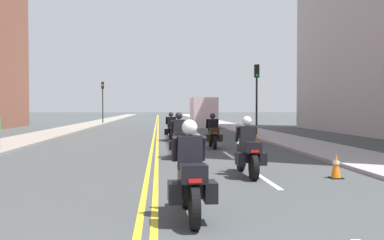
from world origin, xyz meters
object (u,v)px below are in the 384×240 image
Objects in this scene: traffic_light_near at (257,87)px; traffic_cone_1 at (336,166)px; traffic_cone_0 at (256,137)px; motorcycle_3 at (213,134)px; parked_truck at (203,114)px; motorcycle_1 at (248,152)px; traffic_light_far at (103,95)px; motorcycle_0 at (190,179)px; motorcycle_2 at (179,140)px; motorcycle_4 at (171,129)px.

traffic_cone_1 is at bearing -95.39° from traffic_light_near.
motorcycle_3 is at bearing -140.16° from traffic_cone_0.
traffic_cone_1 is at bearing -89.33° from parked_truck.
traffic_light_near reaches higher than parked_truck.
motorcycle_1 is 2.30m from traffic_cone_1.
motorcycle_3 is 0.45× the size of traffic_light_far.
motorcycle_0 is at bearing -106.96° from traffic_cone_0.
motorcycle_0 is 12.55m from motorcycle_3.
traffic_cone_1 is 0.14× the size of traffic_light_near.
traffic_light_far is (-11.03, 39.24, 3.01)m from traffic_cone_1.
motorcycle_1 is (1.88, 4.34, -0.02)m from motorcycle_0.
traffic_cone_0 is 0.11× the size of parked_truck.
motorcycle_2 is at bearing 129.14° from traffic_cone_1.
traffic_light_far is at bearing 140.39° from parked_truck.
motorcycle_1 is 3.14× the size of traffic_cone_0.
motorcycle_1 is at bearing 165.77° from traffic_cone_1.
motorcycle_1 is 8.05m from motorcycle_3.
traffic_cone_0 reaches higher than traffic_cone_1.
parked_truck is at bearing -39.61° from traffic_light_far.
motorcycle_2 is 25.90m from parked_truck.
parked_truck is (3.56, 17.17, 0.61)m from motorcycle_4.
motorcycle_1 is 4.50m from motorcycle_2.
motorcycle_2 is at bearing -97.79° from parked_truck.
motorcycle_4 is 0.34× the size of parked_truck.
motorcycle_1 is 12.78m from motorcycle_4.
motorcycle_2 is at bearing -114.13° from motorcycle_3.
motorcycle_0 is 17.02m from motorcycle_4.
traffic_light_near is at bearing 75.29° from motorcycle_1.
motorcycle_0 is 4.73m from motorcycle_1.
motorcycle_2 is at bearing -116.65° from traffic_light_near.
motorcycle_3 is 0.99× the size of motorcycle_4.
motorcycle_4 is 6.25m from traffic_light_near.
motorcycle_3 is 21.87m from parked_truck.
parked_truck is at bearing 81.56° from motorcycle_2.
traffic_cone_0 is 19.78m from parked_truck.
motorcycle_1 is at bearing -83.62° from motorcycle_4.
traffic_light_near reaches higher than motorcycle_3.
motorcycle_4 reaches higher than motorcycle_3.
traffic_light_near is at bearing 84.61° from traffic_cone_1.
parked_truck is (3.51, 25.65, 0.60)m from motorcycle_2.
motorcycle_2 is 4.23m from motorcycle_3.
motorcycle_0 is at bearing -96.23° from parked_truck.
motorcycle_3 is at bearing -73.80° from traffic_light_far.
motorcycle_2 is 0.97× the size of motorcycle_4.
traffic_light_far is (-7.17, 34.49, 2.66)m from motorcycle_2.
parked_truck is (-1.80, 15.08, -1.84)m from traffic_light_near.
motorcycle_2 is 2.91× the size of traffic_cone_0.
traffic_light_near is (5.53, 19.11, 2.45)m from motorcycle_0.
parked_truck is at bearing 85.29° from motorcycle_3.
motorcycle_2 is 12.08m from traffic_light_near.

